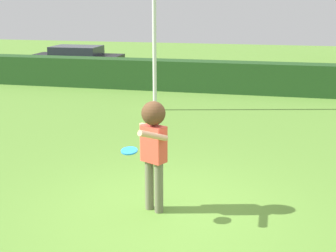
# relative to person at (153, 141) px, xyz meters

# --- Properties ---
(ground_plane) EXTENTS (60.00, 60.00, 0.00)m
(ground_plane) POSITION_rel_person_xyz_m (0.21, 0.01, -1.19)
(ground_plane) COLOR #619336
(person) EXTENTS (0.52, 0.84, 1.81)m
(person) POSITION_rel_person_xyz_m (0.00, 0.00, 0.00)
(person) COLOR #6B6B52
(person) RESTS_ON ground
(frisbee) EXTENTS (0.25, 0.25, 0.06)m
(frisbee) POSITION_rel_person_xyz_m (-0.25, -0.44, -0.04)
(frisbee) COLOR #268CE5
(hedge_row) EXTENTS (21.04, 0.90, 1.13)m
(hedge_row) POSITION_rel_person_xyz_m (0.21, 10.25, -0.62)
(hedge_row) COLOR #22491E
(hedge_row) RESTS_ON ground
(parked_car_black) EXTENTS (4.24, 1.89, 1.25)m
(parked_car_black) POSITION_rel_person_xyz_m (-7.24, 13.43, -0.50)
(parked_car_black) COLOR black
(parked_car_black) RESTS_ON ground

